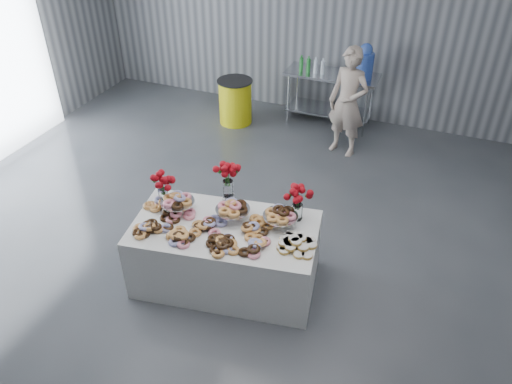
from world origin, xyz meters
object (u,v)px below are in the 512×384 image
display_table (226,254)px  person (348,103)px  water_jug (365,63)px  prep_table (331,89)px  trash_barrel (235,101)px

display_table → person: bearing=81.1°
water_jug → person: 0.90m
display_table → prep_table: 4.08m
display_table → prep_table: (0.04, 4.07, 0.24)m
display_table → person: person is taller
display_table → person: 3.30m
water_jug → person: size_ratio=0.33×
trash_barrel → person: bearing=-8.6°
display_table → trash_barrel: trash_barrel is taller
display_table → water_jug: size_ratio=3.43×
prep_table → trash_barrel: size_ratio=1.98×
prep_table → water_jug: (0.50, -0.00, 0.53)m
display_table → trash_barrel: size_ratio=2.51×
person → trash_barrel: 2.03m
display_table → trash_barrel: bearing=112.4°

